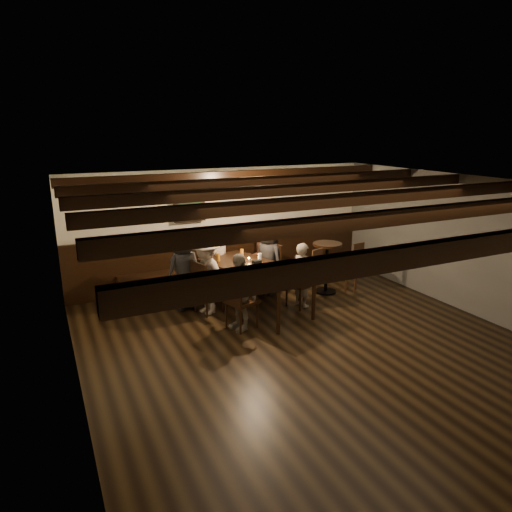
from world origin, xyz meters
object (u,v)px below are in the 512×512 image
chair_right_far (301,292)px  high_top_table (327,260)px  person_right_far (302,275)px  chair_left_near (208,297)px  person_bench_centre (219,264)px  bar_stool_left (310,281)px  person_bench_right (258,256)px  chair_left_far (241,311)px  dining_table (255,270)px  chair_right_near (267,279)px  person_right_near (268,259)px  person_bench_left (184,271)px  person_left_far (239,292)px  person_left_near (206,275)px  bar_stool_right (352,273)px

chair_right_far → high_top_table: bearing=-80.3°
person_right_far → chair_left_near: bearing=58.5°
chair_left_near → person_bench_centre: size_ratio=0.78×
chair_right_far → person_bench_centre: (-1.12, 1.23, 0.33)m
person_bench_centre → bar_stool_left: (1.46, -1.02, -0.23)m
person_bench_right → high_top_table: size_ratio=1.29×
chair_left_far → person_bench_centre: bearing=154.3°
person_bench_right → chair_left_near: bearing=15.5°
chair_right_far → dining_table: bearing=58.0°
chair_right_near → person_right_near: bearing=-90.0°
person_bench_left → dining_table: bearing=135.0°
person_bench_centre → person_bench_right: bearing=170.5°
chair_right_near → person_bench_left: bearing=74.5°
person_right_near → person_left_far: bearing=121.0°
chair_left_near → chair_right_far: chair_left_near is taller
chair_right_far → person_left_far: person_left_far is taller
chair_right_near → person_left_near: (-1.41, -0.42, 0.40)m
person_bench_left → person_right_far: person_bench_left is taller
person_left_far → high_top_table: bearing=93.8°
chair_right_far → person_left_near: 1.77m
chair_right_far → person_left_far: size_ratio=0.72×
person_bench_right → bar_stool_left: bearing=99.3°
person_left_near → bar_stool_left: size_ratio=1.36×
chair_left_far → person_left_near: bearing=-178.1°
chair_right_far → person_bench_left: size_ratio=0.64×
chair_right_near → person_left_far: 1.76m
chair_right_far → person_bench_right: bearing=-7.6°
chair_left_near → chair_right_near: (1.38, 0.41, 0.01)m
dining_table → high_top_table: high_top_table is taller
high_top_table → bar_stool_left: (-0.50, -0.21, -0.28)m
person_right_far → bar_stool_left: bearing=-73.8°
bar_stool_right → chair_left_near: bearing=167.7°
dining_table → person_bench_right: 1.28m
person_right_far → person_left_near: bearing=59.0°
person_bench_centre → person_left_near: person_left_near is taller
dining_table → chair_right_far: chair_right_far is taller
dining_table → chair_left_far: (-0.56, -0.64, -0.45)m
person_right_near → person_bench_centre: bearing=51.3°
dining_table → person_bench_centre: size_ratio=1.93×
dining_table → person_bench_centre: bearing=90.0°
chair_left_near → high_top_table: high_top_table is taller
chair_left_near → person_left_far: (0.23, -0.87, 0.35)m
person_bench_right → person_left_near: bearing=15.3°
person_bench_left → person_left_near: 0.47m
person_right_near → person_bench_right: bearing=-18.4°
person_right_near → high_top_table: bearing=-129.9°
dining_table → chair_right_near: chair_right_near is taller
person_bench_left → person_right_far: bearing=140.7°
person_bench_left → bar_stool_right: person_bench_left is taller
person_left_far → person_right_far: 1.50m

